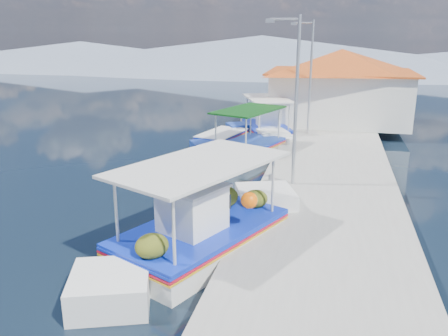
# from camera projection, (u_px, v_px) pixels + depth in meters

# --- Properties ---
(ground) EXTENTS (160.00, 160.00, 0.00)m
(ground) POSITION_uv_depth(u_px,v_px,m) (157.00, 205.00, 16.46)
(ground) COLOR black
(ground) RESTS_ON ground
(quay) EXTENTS (5.00, 44.00, 0.50)m
(quay) POSITION_uv_depth(u_px,v_px,m) (330.00, 163.00, 20.67)
(quay) COLOR #A4A299
(quay) RESTS_ON ground
(bollards) EXTENTS (0.20, 17.20, 0.30)m
(bollards) POSITION_uv_depth(u_px,v_px,m) (281.00, 156.00, 20.32)
(bollards) COLOR #A5A8AD
(bollards) RESTS_ON quay
(main_caique) EXTENTS (4.95, 8.08, 2.93)m
(main_caique) POSITION_uv_depth(u_px,v_px,m) (201.00, 233.00, 12.83)
(main_caique) COLOR silver
(main_caique) RESTS_ON ground
(caique_green_canopy) EXTENTS (3.66, 6.63, 2.64)m
(caique_green_canopy) POSITION_uv_depth(u_px,v_px,m) (248.00, 149.00, 22.54)
(caique_green_canopy) COLOR silver
(caique_green_canopy) RESTS_ON ground
(caique_blue_hull) EXTENTS (2.60, 5.63, 1.03)m
(caique_blue_hull) POSITION_uv_depth(u_px,v_px,m) (222.00, 139.00, 25.06)
(caique_blue_hull) COLOR #1A3A9D
(caique_blue_hull) RESTS_ON ground
(caique_far) EXTENTS (3.85, 6.76, 2.55)m
(caique_far) POSITION_uv_depth(u_px,v_px,m) (267.00, 129.00, 26.74)
(caique_far) COLOR silver
(caique_far) RESTS_ON ground
(harbor_building) EXTENTS (10.49, 10.49, 4.40)m
(harbor_building) POSITION_uv_depth(u_px,v_px,m) (340.00, 85.00, 28.26)
(harbor_building) COLOR white
(harbor_building) RESTS_ON quay
(lamp_post_near) EXTENTS (1.21, 0.14, 6.00)m
(lamp_post_near) POSITION_uv_depth(u_px,v_px,m) (294.00, 93.00, 16.21)
(lamp_post_near) COLOR #A5A8AD
(lamp_post_near) RESTS_ON quay
(lamp_post_far) EXTENTS (1.21, 0.14, 6.00)m
(lamp_post_far) POSITION_uv_depth(u_px,v_px,m) (309.00, 72.00, 24.60)
(lamp_post_far) COLOR #A5A8AD
(lamp_post_far) RESTS_ON quay
(mountain_ridge) EXTENTS (171.40, 96.00, 5.50)m
(mountain_ridge) POSITION_uv_depth(u_px,v_px,m) (341.00, 58.00, 66.59)
(mountain_ridge) COLOR slate
(mountain_ridge) RESTS_ON ground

